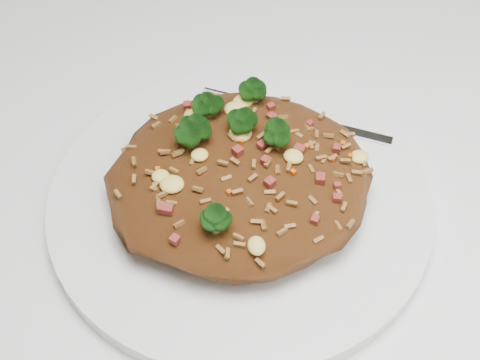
% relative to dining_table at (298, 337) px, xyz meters
% --- Properties ---
extents(dining_table, '(1.20, 0.80, 0.75)m').
position_rel_dining_table_xyz_m(dining_table, '(0.00, 0.00, 0.00)').
color(dining_table, white).
rests_on(dining_table, ground).
extents(plate, '(0.28, 0.28, 0.01)m').
position_rel_dining_table_xyz_m(plate, '(-0.03, 0.07, 0.10)').
color(plate, white).
rests_on(plate, dining_table).
extents(fried_rice, '(0.19, 0.17, 0.06)m').
position_rel_dining_table_xyz_m(fried_rice, '(-0.03, 0.07, 0.13)').
color(fried_rice, brown).
rests_on(fried_rice, plate).
extents(fork, '(0.14, 0.10, 0.00)m').
position_rel_dining_table_xyz_m(fork, '(0.04, 0.13, 0.11)').
color(fork, silver).
rests_on(fork, plate).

